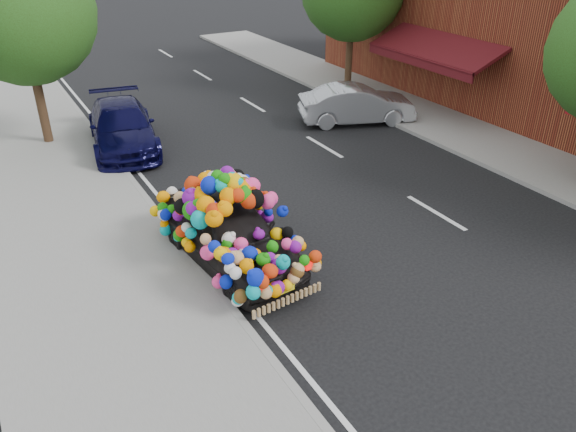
# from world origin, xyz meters

# --- Properties ---
(ground) EXTENTS (100.00, 100.00, 0.00)m
(ground) POSITION_xyz_m (0.00, 0.00, 0.00)
(ground) COLOR black
(ground) RESTS_ON ground
(sidewalk) EXTENTS (4.00, 60.00, 0.12)m
(sidewalk) POSITION_xyz_m (-4.30, 0.00, 0.06)
(sidewalk) COLOR gray
(sidewalk) RESTS_ON ground
(kerb) EXTENTS (0.15, 60.00, 0.13)m
(kerb) POSITION_xyz_m (-2.35, 0.00, 0.07)
(kerb) COLOR gray
(kerb) RESTS_ON ground
(footpath_far) EXTENTS (3.00, 40.00, 0.12)m
(footpath_far) POSITION_xyz_m (8.20, 3.00, 0.06)
(footpath_far) COLOR gray
(footpath_far) RESTS_ON ground
(lane_markings) EXTENTS (6.00, 50.00, 0.01)m
(lane_markings) POSITION_xyz_m (3.60, 0.00, 0.01)
(lane_markings) COLOR silver
(lane_markings) RESTS_ON ground
(tree_near_sidewalk) EXTENTS (4.20, 4.20, 6.13)m
(tree_near_sidewalk) POSITION_xyz_m (-3.80, 9.50, 4.02)
(tree_near_sidewalk) COLOR #332114
(tree_near_sidewalk) RESTS_ON ground
(plush_art_car) EXTENTS (2.38, 4.38, 2.02)m
(plush_art_car) POSITION_xyz_m (-1.66, 0.53, 1.03)
(plush_art_car) COLOR black
(plush_art_car) RESTS_ON ground
(navy_sedan) EXTENTS (2.64, 4.87, 1.34)m
(navy_sedan) POSITION_xyz_m (-1.80, 8.07, 0.67)
(navy_sedan) COLOR black
(navy_sedan) RESTS_ON ground
(silver_hatchback) EXTENTS (4.15, 2.69, 1.29)m
(silver_hatchback) POSITION_xyz_m (5.82, 6.38, 0.65)
(silver_hatchback) COLOR #A4A6AC
(silver_hatchback) RESTS_ON ground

